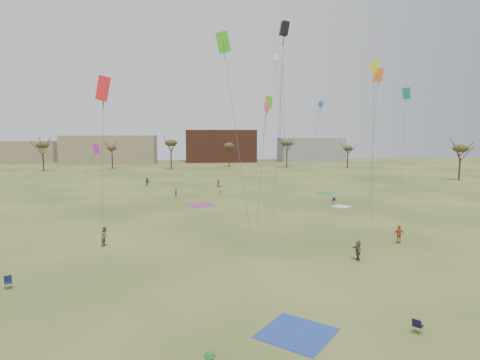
{
  "coord_description": "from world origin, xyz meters",
  "views": [
    {
      "loc": [
        -5.44,
        -34.64,
        11.05
      ],
      "look_at": [
        0.0,
        12.0,
        5.5
      ],
      "focal_mm": 30.19,
      "sensor_mm": 36.0,
      "label": 1
    }
  ],
  "objects": [
    {
      "name": "blanket_blue",
      "position": [
        0.12,
        -14.01,
        0.0
      ],
      "size": [
        5.14,
        5.14,
        0.03
      ],
      "primitive_type": "cube",
      "rotation": [
        0.0,
        0.0,
        0.85
      ],
      "color": "#24439C",
      "rests_on": "ground"
    },
    {
      "name": "camp_chair_left",
      "position": [
        -18.65,
        -5.28,
        0.26
      ],
      "size": [
        0.7,
        0.72,
        0.87
      ],
      "rotation": [
        0.0,
        0.0,
        0.5
      ],
      "color": "#16183D",
      "rests_on": "ground"
    },
    {
      "name": "spectator_mid_d",
      "position": [
        -8.42,
        34.22,
        0.8
      ],
      "size": [
        0.49,
        0.97,
        1.59
      ],
      "primitive_type": "imported",
      "rotation": [
        0.0,
        0.0,
        1.68
      ],
      "color": "#AF49A1",
      "rests_on": "ground"
    },
    {
      "name": "flyer_far_a",
      "position": [
        -15.01,
        50.39,
        0.85
      ],
      "size": [
        1.51,
        1.41,
        1.69
      ],
      "primitive_type": "imported",
      "rotation": [
        0.0,
        0.0,
        2.42
      ],
      "color": "#2B812C",
      "rests_on": "ground"
    },
    {
      "name": "spectator_fore_c",
      "position": [
        8.69,
        -1.99,
        0.88
      ],
      "size": [
        0.58,
        1.64,
        1.75
      ],
      "primitive_type": "imported",
      "rotation": [
        0.0,
        0.0,
        4.67
      ],
      "color": "brown",
      "rests_on": "ground"
    },
    {
      "name": "building_grey",
      "position": [
        40.0,
        118.0,
        4.5
      ],
      "size": [
        24.0,
        12.0,
        9.0
      ],
      "primitive_type": "cube",
      "color": "gray",
      "rests_on": "ground"
    },
    {
      "name": "building_tan",
      "position": [
        -35.0,
        115.0,
        5.0
      ],
      "size": [
        32.0,
        14.0,
        10.0
      ],
      "primitive_type": "cube",
      "color": "#937F60",
      "rests_on": "ground"
    },
    {
      "name": "radio_tower",
      "position": [
        30.0,
        125.0,
        19.21
      ],
      "size": [
        1.51,
        1.72,
        41.0
      ],
      "color": "#9EA3A8",
      "rests_on": "ground"
    },
    {
      "name": "blanket_cream",
      "position": [
        16.66,
        22.78,
        0.0
      ],
      "size": [
        3.37,
        3.37,
        0.03
      ],
      "primitive_type": "cube",
      "rotation": [
        0.0,
        0.0,
        2.23
      ],
      "color": "silver",
      "rests_on": "ground"
    },
    {
      "name": "spectator_fore_a",
      "position": [
        14.94,
        2.63,
        0.92
      ],
      "size": [
        1.11,
        0.53,
        1.83
      ],
      "primitive_type": "imported",
      "rotation": [
        0.0,
        0.0,
        3.06
      ],
      "color": "#CC4E23",
      "rests_on": "ground"
    },
    {
      "name": "camp_chair_center",
      "position": [
        6.8,
        -14.73,
        0.26
      ],
      "size": [
        0.74,
        0.73,
        0.87
      ],
      "rotation": [
        0.0,
        0.0,
        2.26
      ],
      "color": "#171437",
      "rests_on": "ground"
    },
    {
      "name": "kites_aloft",
      "position": [
        7.9,
        30.18,
        21.86
      ],
      "size": [
        52.44,
        51.54,
        27.0
      ],
      "color": "#D024C7",
      "rests_on": "ground"
    },
    {
      "name": "building_tan_west",
      "position": [
        -65.0,
        122.0,
        4.0
      ],
      "size": [
        20.0,
        12.0,
        8.0
      ],
      "primitive_type": "cube",
      "color": "#937F60",
      "rests_on": "ground"
    },
    {
      "name": "ground",
      "position": [
        0.0,
        0.0,
        0.0
      ],
      "size": [
        260.0,
        260.0,
        0.0
      ],
      "primitive_type": "plane",
      "color": "#334816",
      "rests_on": "ground"
    },
    {
      "name": "blanket_plum",
      "position": [
        -4.37,
        26.59,
        0.0
      ],
      "size": [
        4.64,
        4.64,
        0.03
      ],
      "primitive_type": "cube",
      "rotation": [
        0.0,
        0.0,
        1.95
      ],
      "color": "#9E3089",
      "rests_on": "ground"
    },
    {
      "name": "building_brick",
      "position": [
        5.0,
        120.0,
        6.0
      ],
      "size": [
        26.0,
        16.0,
        12.0
      ],
      "primitive_type": "cube",
      "color": "brown",
      "rests_on": "ground"
    },
    {
      "name": "flyer_far_b",
      "position": [
        -0.39,
        46.83,
        0.78
      ],
      "size": [
        0.88,
        0.9,
        1.56
      ],
      "primitive_type": "imported",
      "rotation": [
        0.0,
        0.0,
        0.83
      ],
      "color": "#BC2054",
      "rests_on": "ground"
    },
    {
      "name": "camp_chair_right",
      "position": [
        16.36,
        25.68,
        0.26
      ],
      "size": [
        0.74,
        0.73,
        0.87
      ],
      "rotation": [
        0.0,
        0.0,
        5.39
      ],
      "color": "#141738",
      "rests_on": "ground"
    },
    {
      "name": "blanket_olive",
      "position": [
        18.25,
        35.9,
        0.0
      ],
      "size": [
        4.39,
        4.39,
        0.03
      ],
      "primitive_type": "cube",
      "rotation": [
        0.0,
        0.0,
        2.71
      ],
      "color": "#308443",
      "rests_on": "ground"
    },
    {
      "name": "spectator_mid_e",
      "position": [
        -0.66,
        36.87,
        0.9
      ],
      "size": [
        1.03,
        0.9,
        1.8
      ],
      "primitive_type": "imported",
      "rotation": [
        0.0,
        0.0,
        6.0
      ],
      "color": "silver",
      "rests_on": "ground"
    },
    {
      "name": "spectator_fore_b",
      "position": [
        -14.1,
        5.11,
        0.97
      ],
      "size": [
        0.94,
        1.09,
        1.95
      ],
      "primitive_type": "imported",
      "rotation": [
        0.0,
        0.0,
        1.34
      ],
      "color": "olive",
      "rests_on": "ground"
    },
    {
      "name": "tree_line",
      "position": [
        -2.85,
        79.12,
        7.09
      ],
      "size": [
        117.44,
        49.32,
        8.91
      ],
      "color": "#3A2B1E",
      "rests_on": "ground"
    }
  ]
}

